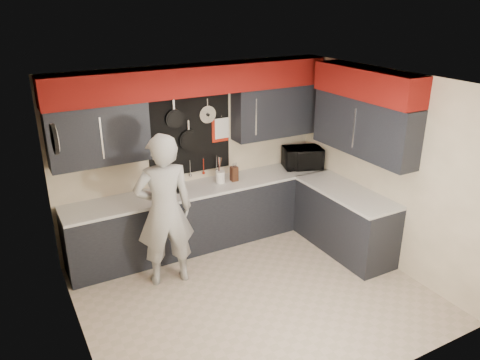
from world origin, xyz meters
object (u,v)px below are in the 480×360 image
utensil_crock (220,177)px  person (164,211)px  knife_block (234,174)px  microwave (302,158)px  coffee_maker (172,180)px

utensil_crock → person: person is taller
knife_block → utensil_crock: size_ratio=1.25×
microwave → coffee_maker: bearing=-164.4°
microwave → knife_block: 1.20m
knife_block → coffee_maker: coffee_maker is taller
coffee_maker → person: size_ratio=0.16×
coffee_maker → person: 0.81m
microwave → utensil_crock: bearing=-163.6°
microwave → knife_block: (-1.20, 0.02, -0.05)m
coffee_maker → knife_block: bearing=8.6°
microwave → person: person is taller
coffee_maker → microwave: bearing=11.1°
knife_block → utensil_crock: bearing=172.3°
utensil_crock → coffee_maker: (-0.72, 0.05, 0.08)m
microwave → person: bearing=-148.0°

